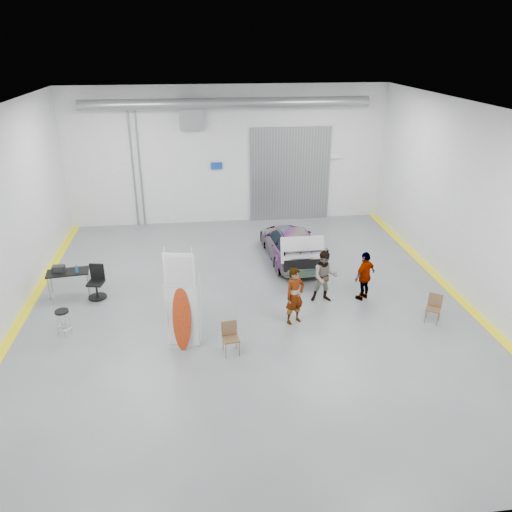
{
  "coord_description": "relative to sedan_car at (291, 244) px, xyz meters",
  "views": [
    {
      "loc": [
        -1.44,
        -13.74,
        7.75
      ],
      "look_at": [
        0.31,
        0.41,
        1.5
      ],
      "focal_mm": 35.0,
      "sensor_mm": 36.0,
      "label": 1
    }
  ],
  "objects": [
    {
      "name": "ground",
      "position": [
        -2.01,
        -3.35,
        -0.64
      ],
      "size": [
        16.0,
        16.0,
        0.0
      ],
      "primitive_type": "plane",
      "color": "slate",
      "rests_on": "ground"
    },
    {
      "name": "room_shell",
      "position": [
        -1.78,
        -1.13,
        3.44
      ],
      "size": [
        14.02,
        16.18,
        6.01
      ],
      "color": "silver",
      "rests_on": "ground"
    },
    {
      "name": "sedan_car",
      "position": [
        0.0,
        0.0,
        0.0
      ],
      "size": [
        2.01,
        4.48,
        1.27
      ],
      "primitive_type": "imported",
      "rotation": [
        0.0,
        0.0,
        3.19
      ],
      "color": "white",
      "rests_on": "ground"
    },
    {
      "name": "person_a",
      "position": [
        -0.76,
        -4.53,
        0.24
      ],
      "size": [
        0.76,
        0.66,
        1.76
      ],
      "primitive_type": "imported",
      "rotation": [
        0.0,
        0.0,
        0.46
      ],
      "color": "#976852",
      "rests_on": "ground"
    },
    {
      "name": "person_b",
      "position": [
        0.43,
        -3.36,
        0.21
      ],
      "size": [
        0.88,
        0.71,
        1.7
      ],
      "primitive_type": "imported",
      "rotation": [
        0.0,
        0.0,
        -0.09
      ],
      "color": "slate",
      "rests_on": "ground"
    },
    {
      "name": "person_c",
      "position": [
        1.73,
        -3.38,
        0.18
      ],
      "size": [
        1.0,
        0.87,
        1.64
      ],
      "primitive_type": "imported",
      "rotation": [
        0.0,
        0.0,
        3.76
      ],
      "color": "#A36D36",
      "rests_on": "ground"
    },
    {
      "name": "surfboard_display",
      "position": [
        -3.95,
        -5.51,
        0.57
      ],
      "size": [
        0.83,
        0.35,
        2.98
      ],
      "rotation": [
        0.0,
        0.0,
        -0.22
      ],
      "color": "white",
      "rests_on": "ground"
    },
    {
      "name": "folding_chair_near",
      "position": [
        -2.74,
        -5.9,
        -0.36
      ],
      "size": [
        0.48,
        0.49,
        0.88
      ],
      "rotation": [
        0.0,
        0.0,
        0.15
      ],
      "color": "brown",
      "rests_on": "ground"
    },
    {
      "name": "folding_chair_far",
      "position": [
        3.3,
        -5.02,
        -0.37
      ],
      "size": [
        0.55,
        0.61,
        0.85
      ],
      "rotation": [
        0.0,
        0.0,
        -0.6
      ],
      "color": "brown",
      "rests_on": "ground"
    },
    {
      "name": "shop_stool",
      "position": [
        -7.35,
        -4.43,
        -0.25
      ],
      "size": [
        0.4,
        0.4,
        0.79
      ],
      "rotation": [
        0.0,
        0.0,
        -0.38
      ],
      "color": "black",
      "rests_on": "ground"
    },
    {
      "name": "work_table",
      "position": [
        -7.78,
        -1.91,
        0.19
      ],
      "size": [
        1.37,
        0.8,
        1.07
      ],
      "rotation": [
        0.0,
        0.0,
        0.12
      ],
      "color": "gray",
      "rests_on": "ground"
    },
    {
      "name": "office_chair",
      "position": [
        -6.8,
        -2.22,
        -0.15
      ],
      "size": [
        0.59,
        0.6,
        1.1
      ],
      "rotation": [
        0.0,
        0.0,
        -0.2
      ],
      "color": "black",
      "rests_on": "ground"
    },
    {
      "name": "trunk_lid",
      "position": [
        0.0,
        -1.94,
        0.66
      ],
      "size": [
        1.48,
        0.9,
        0.04
      ],
      "primitive_type": "cube",
      "color": "silver",
      "rests_on": "sedan_car"
    }
  ]
}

